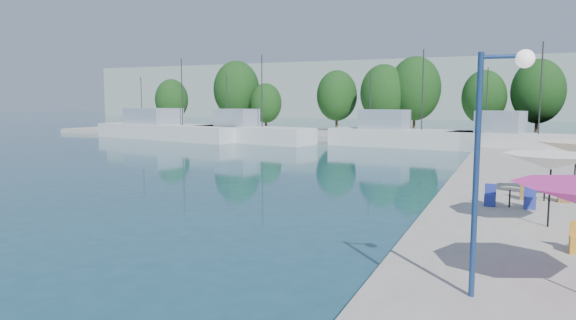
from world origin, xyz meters
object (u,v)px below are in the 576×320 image
at_px(umbrella_white, 551,162).
at_px(umbrella_cream, 576,148).
at_px(trawler_02, 249,133).
at_px(street_lamp, 495,129).
at_px(trawler_04, 518,141).
at_px(trawler_01, 168,130).
at_px(trawler_03, 402,136).

bearing_deg(umbrella_white, umbrella_cream, 77.59).
height_order(trawler_02, street_lamp, trawler_02).
xyz_separation_m(trawler_02, umbrella_white, (28.65, -33.65, 1.64)).
relative_size(trawler_04, umbrella_white, 4.53).
relative_size(trawler_01, umbrella_white, 7.64).
bearing_deg(trawler_04, street_lamp, -74.19).
bearing_deg(trawler_01, street_lamp, -34.17).
height_order(trawler_01, trawler_04, same).
bearing_deg(trawler_04, umbrella_cream, -68.75).
distance_m(trawler_01, trawler_04, 40.32).
bearing_deg(street_lamp, trawler_01, 126.55).
relative_size(umbrella_cream, street_lamp, 0.62).
distance_m(trawler_03, umbrella_white, 36.70).
bearing_deg(trawler_02, umbrella_white, -36.91).
height_order(umbrella_cream, street_lamp, street_lamp).
relative_size(trawler_01, street_lamp, 4.56).
height_order(trawler_03, umbrella_white, trawler_03).
bearing_deg(trawler_02, trawler_03, 16.58).
distance_m(trawler_01, trawler_03, 29.33).
relative_size(trawler_03, umbrella_white, 5.41).
xyz_separation_m(trawler_01, umbrella_cream, (42.11, -28.93, 1.67)).
bearing_deg(umbrella_white, trawler_03, 108.26).
bearing_deg(trawler_03, trawler_01, -172.68).
xyz_separation_m(trawler_01, street_lamp, (39.30, -42.07, 3.02)).
distance_m(trawler_04, street_lamp, 39.63).
bearing_deg(trawler_02, trawler_04, 9.79).
bearing_deg(umbrella_cream, trawler_04, 94.06).
distance_m(trawler_03, umbrella_cream, 31.69).
bearing_deg(street_lamp, trawler_04, 82.13).
bearing_deg(trawler_03, street_lamp, -69.39).
height_order(trawler_03, umbrella_cream, trawler_03).
bearing_deg(umbrella_cream, umbrella_white, -102.41).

